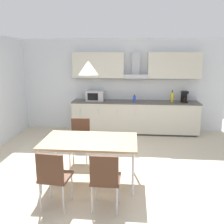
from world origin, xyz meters
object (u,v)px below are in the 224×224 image
object	(u,v)px
microwave	(95,96)
chair_near_left	(53,174)
coffee_maker	(184,97)
bottle_yellow	(172,97)
pendant_lamp	(88,68)
chair_near_right	(105,176)
chair_far_left	(80,135)
dining_table	(90,142)
bottle_blue	(134,99)

from	to	relation	value
microwave	chair_near_left	world-z (taller)	microwave
coffee_maker	chair_near_left	distance (m)	4.49
bottle_yellow	microwave	bearing A→B (deg)	-179.23
pendant_lamp	microwave	bearing A→B (deg)	96.91
chair_near_left	pendant_lamp	bearing A→B (deg)	66.93
chair_near_right	chair_far_left	xyz separation A→B (m)	(-0.72, 1.72, 0.00)
microwave	dining_table	xyz separation A→B (m)	(0.34, -2.84, -0.33)
chair_near_right	pendant_lamp	distance (m)	1.69
microwave	coffee_maker	bearing A→B (deg)	0.62
coffee_maker	bottle_yellow	world-z (taller)	bottle_yellow
microwave	chair_near_right	bearing A→B (deg)	-79.27
coffee_maker	chair_far_left	world-z (taller)	coffee_maker
bottle_blue	chair_far_left	xyz separation A→B (m)	(-1.10, -1.94, -0.44)
microwave	pendant_lamp	size ratio (longest dim) A/B	1.50
chair_near_right	pendant_lamp	world-z (taller)	pendant_lamp
microwave	chair_near_right	xyz separation A→B (m)	(0.70, -3.70, -0.50)
bottle_blue	pendant_lamp	world-z (taller)	pendant_lamp
bottle_blue	chair_near_right	bearing A→B (deg)	-96.03
microwave	bottle_blue	distance (m)	1.09
dining_table	chair_near_left	bearing A→B (deg)	-113.07
chair_near_left	pendant_lamp	xyz separation A→B (m)	(0.37, 0.86, 1.41)
bottle_blue	coffee_maker	bearing A→B (deg)	2.73
bottle_yellow	chair_far_left	world-z (taller)	bottle_yellow
bottle_yellow	pendant_lamp	bearing A→B (deg)	-121.65
pendant_lamp	dining_table	bearing A→B (deg)	135.00
microwave	pendant_lamp	xyz separation A→B (m)	(0.34, -2.84, 0.91)
coffee_maker	dining_table	size ratio (longest dim) A/B	0.19
dining_table	chair_near_right	size ratio (longest dim) A/B	1.83
bottle_blue	bottle_yellow	size ratio (longest dim) A/B	0.62
pendant_lamp	chair_near_left	bearing A→B (deg)	-113.07
chair_far_left	pendant_lamp	xyz separation A→B (m)	(0.36, -0.86, 1.41)
microwave	chair_near_right	distance (m)	3.80
dining_table	pendant_lamp	distance (m)	1.24
dining_table	chair_far_left	distance (m)	0.95
coffee_maker	dining_table	xyz separation A→B (m)	(-2.09, -2.86, -0.34)
bottle_blue	chair_near_left	distance (m)	3.85
coffee_maker	dining_table	distance (m)	3.56
bottle_blue	microwave	bearing A→B (deg)	178.01
chair_near_right	chair_near_left	size ratio (longest dim) A/B	1.00
microwave	chair_near_left	xyz separation A→B (m)	(-0.02, -3.70, -0.50)
microwave	bottle_yellow	size ratio (longest dim) A/B	1.52
chair_near_left	bottle_blue	bearing A→B (deg)	73.14
bottle_blue	chair_far_left	size ratio (longest dim) A/B	0.22
microwave	bottle_blue	bearing A→B (deg)	-1.99
chair_near_left	dining_table	bearing A→B (deg)	66.93
bottle_blue	chair_near_left	world-z (taller)	bottle_blue
bottle_yellow	chair_far_left	xyz separation A→B (m)	(-2.13, -2.01, -0.50)
microwave	dining_table	distance (m)	2.88
bottle_yellow	pendant_lamp	world-z (taller)	pendant_lamp
bottle_yellow	chair_near_right	size ratio (longest dim) A/B	0.36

